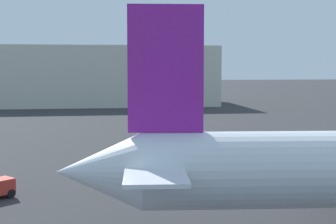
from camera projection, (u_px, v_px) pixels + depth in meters
terminal_building at (42, 76)px, 115.86m from camera, size 78.10×27.31×13.22m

